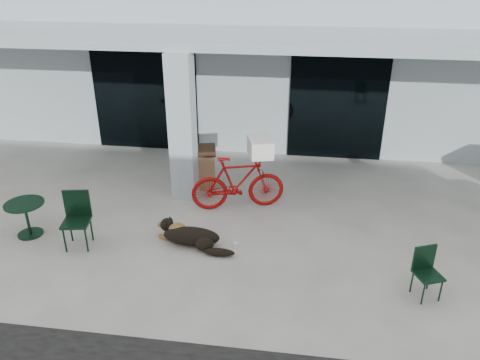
# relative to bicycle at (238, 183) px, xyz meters

# --- Properties ---
(ground) EXTENTS (80.00, 80.00, 0.00)m
(ground) POSITION_rel_bicycle_xyz_m (0.27, -1.90, -0.58)
(ground) COLOR beige
(ground) RESTS_ON ground
(building) EXTENTS (22.00, 7.00, 4.50)m
(building) POSITION_rel_bicycle_xyz_m (0.27, 6.60, 1.67)
(building) COLOR #9EAAB3
(building) RESTS_ON ground
(storefront_glass_left) EXTENTS (2.80, 0.06, 2.70)m
(storefront_glass_left) POSITION_rel_bicycle_xyz_m (-2.93, 3.08, 0.77)
(storefront_glass_left) COLOR black
(storefront_glass_left) RESTS_ON ground
(storefront_glass_right) EXTENTS (2.40, 0.06, 2.70)m
(storefront_glass_right) POSITION_rel_bicycle_xyz_m (2.07, 3.08, 0.77)
(storefront_glass_right) COLOR black
(storefront_glass_right) RESTS_ON ground
(column) EXTENTS (0.50, 0.50, 3.12)m
(column) POSITION_rel_bicycle_xyz_m (-1.23, 0.40, 0.98)
(column) COLOR #9EAAB3
(column) RESTS_ON ground
(overhang) EXTENTS (22.00, 2.80, 0.18)m
(overhang) POSITION_rel_bicycle_xyz_m (0.27, 1.70, 2.63)
(overhang) COLOR #9EAAB3
(overhang) RESTS_ON column
(bicycle) EXTENTS (2.00, 1.07, 1.16)m
(bicycle) POSITION_rel_bicycle_xyz_m (0.00, 0.00, 0.00)
(bicycle) COLOR #AA0E0D
(bicycle) RESTS_ON ground
(laundry_basket) EXTENTS (0.60, 0.70, 0.36)m
(laundry_basket) POSITION_rel_bicycle_xyz_m (0.43, 0.13, 0.76)
(laundry_basket) COLOR white
(laundry_basket) RESTS_ON bicycle
(dog) EXTENTS (1.27, 0.78, 0.40)m
(dog) POSITION_rel_bicycle_xyz_m (-0.64, -1.52, -0.38)
(dog) COLOR black
(dog) RESTS_ON ground
(cup_near_dog) EXTENTS (0.10, 0.10, 0.10)m
(cup_near_dog) POSITION_rel_bicycle_xyz_m (0.16, -1.50, -0.53)
(cup_near_dog) COLOR white
(cup_near_dog) RESTS_ON ground
(cafe_table_near) EXTENTS (0.73, 0.73, 0.67)m
(cafe_table_near) POSITION_rel_bicycle_xyz_m (-3.76, -1.60, -0.24)
(cafe_table_near) COLOR black
(cafe_table_near) RESTS_ON ground
(cafe_chair_near) EXTENTS (0.55, 0.59, 1.03)m
(cafe_chair_near) POSITION_rel_bicycle_xyz_m (-2.65, -1.84, -0.06)
(cafe_chair_near) COLOR black
(cafe_chair_near) RESTS_ON ground
(cafe_chair_far_a) EXTENTS (0.50, 0.52, 0.82)m
(cafe_chair_far_a) POSITION_rel_bicycle_xyz_m (3.27, -2.43, -0.17)
(cafe_chair_far_a) COLOR black
(cafe_chair_far_a) RESTS_ON ground
(trash_receptacle) EXTENTS (0.67, 0.67, 0.95)m
(trash_receptacle) POSITION_rel_bicycle_xyz_m (-0.93, 0.90, -0.10)
(trash_receptacle) COLOR #8C6749
(trash_receptacle) RESTS_ON ground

